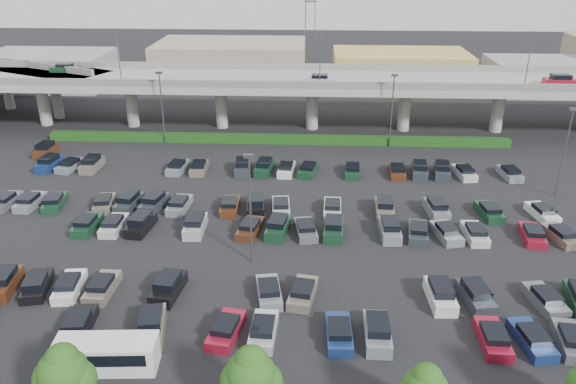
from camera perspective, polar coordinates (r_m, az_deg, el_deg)
The scene contains 8 objects.
ground at distance 58.24m, azimuth -2.83°, elevation -2.98°, with size 280.00×280.00×0.00m, color black.
overpass at distance 86.03m, azimuth -1.00°, elevation 10.94°, with size 150.00×13.00×15.80m.
hedge at distance 81.05m, azimuth -1.16°, elevation 5.40°, with size 66.00×1.60×1.10m, color #134113.
tree_row at distance 34.29m, azimuth -6.14°, elevation -18.00°, with size 65.07×3.66×5.94m.
shuttle_bus at distance 41.00m, azimuth -17.97°, elevation -15.31°, with size 6.98×2.80×2.20m.
parked_cars at distance 55.06m, azimuth -4.19°, elevation -3.97°, with size 63.18×41.57×1.67m.
light_poles at distance 58.09m, azimuth -6.83°, elevation 3.52°, with size 66.90×48.38×10.30m.
distant_buildings at distance 115.89m, azimuth 6.37°, elevation 12.58°, with size 138.00×24.00×9.00m.
Camera 1 is at (5.44, -51.64, 26.38)m, focal length 35.00 mm.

